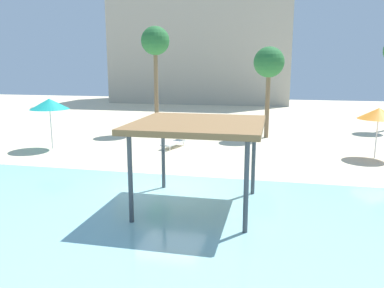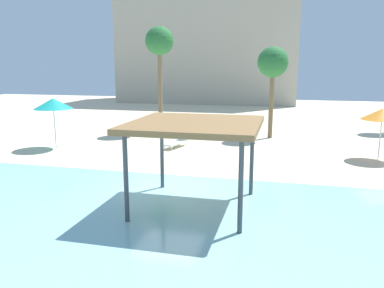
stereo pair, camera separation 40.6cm
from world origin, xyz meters
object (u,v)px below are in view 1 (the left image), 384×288
lounge_chair_1 (175,141)px  palm_tree_1 (269,64)px  beach_umbrella_teal_3 (49,104)px  beach_umbrella_orange_1 (379,114)px  shade_pavilion (198,127)px  palm_tree_2 (155,44)px

lounge_chair_1 → palm_tree_1: (4.98, 4.12, 4.30)m
beach_umbrella_teal_3 → lounge_chair_1: bearing=15.6°
beach_umbrella_teal_3 → lounge_chair_1: size_ratio=1.40×
beach_umbrella_teal_3 → palm_tree_1: size_ratio=0.49×
beach_umbrella_teal_3 → lounge_chair_1: 7.16m
beach_umbrella_orange_1 → shade_pavilion: bearing=-130.4°
palm_tree_1 → palm_tree_2: palm_tree_2 is taller
lounge_chair_1 → palm_tree_2: 7.68m
palm_tree_1 → beach_umbrella_orange_1: bearing=-39.5°
beach_umbrella_teal_3 → palm_tree_1: bearing=27.3°
beach_umbrella_teal_3 → beach_umbrella_orange_1: bearing=4.8°
palm_tree_1 → palm_tree_2: size_ratio=0.80×
beach_umbrella_teal_3 → palm_tree_1: (11.56, 5.95, 2.14)m
shade_pavilion → palm_tree_2: 15.03m
shade_pavilion → palm_tree_1: 13.34m
beach_umbrella_orange_1 → lounge_chair_1: size_ratio=1.27×
beach_umbrella_orange_1 → palm_tree_1: 7.48m
lounge_chair_1 → palm_tree_2: size_ratio=0.28×
shade_pavilion → lounge_chair_1: bearing=109.4°
beach_umbrella_orange_1 → beach_umbrella_teal_3: bearing=-175.2°
palm_tree_1 → palm_tree_2: 7.62m
beach_umbrella_orange_1 → beach_umbrella_teal_3: size_ratio=0.90×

